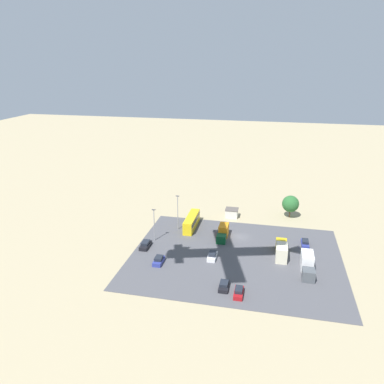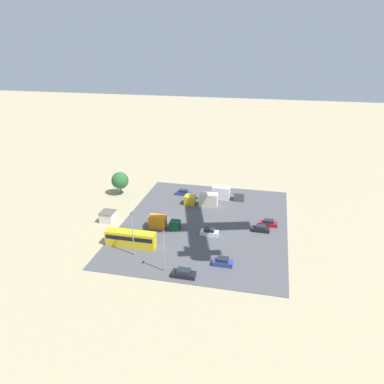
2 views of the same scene
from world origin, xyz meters
TOP-DOWN VIEW (x-y plane):
  - ground_plane at (0.00, 0.00)m, footprint 400.00×400.00m
  - parking_lot_surface at (0.00, 10.54)m, footprint 48.31×38.92m
  - shed_building at (3.69, -12.75)m, footprint 3.69×3.35m
  - bus at (13.54, -2.99)m, footprint 2.45×10.90m
  - parked_car_0 at (-16.15, 1.32)m, footprint 1.78×4.30m
  - parked_car_1 at (22.01, 10.74)m, footprint 1.93×4.49m
  - parked_car_2 at (16.59, 17.31)m, footprint 1.90×4.01m
  - parked_car_3 at (0.87, 23.94)m, footprint 1.91×4.03m
  - parked_car_4 at (5.17, 12.61)m, footprint 1.88×4.10m
  - parked_car_5 at (-2.22, 25.63)m, footprint 1.74×4.08m
  - parked_truck_0 at (4.30, 1.29)m, footprint 2.31×7.32m
  - parked_truck_1 at (-10.34, 8.19)m, footprint 2.55×8.80m
  - parked_truck_2 at (-15.79, 13.63)m, footprint 2.57×8.76m
  - tree_near_shed at (-12.83, -16.25)m, footprint 4.83×4.83m
  - light_pole_lot_centre at (16.88, -1.06)m, footprint 0.90×0.28m
  - light_pole_lot_edge at (21.00, 6.63)m, footprint 0.90×0.28m

SIDE VIEW (x-z plane):
  - ground_plane at x=0.00m, z-range 0.00..0.00m
  - parking_lot_surface at x=0.00m, z-range 0.00..0.08m
  - parked_car_3 at x=0.87m, z-range -0.04..1.38m
  - parked_car_0 at x=-16.15m, z-range -0.04..1.42m
  - parked_car_5 at x=-2.22m, z-range -0.05..1.50m
  - parked_car_4 at x=5.17m, z-range -0.05..1.53m
  - parked_car_1 at x=22.01m, z-range -0.05..1.55m
  - parked_car_2 at x=16.59m, z-range -0.05..1.55m
  - shed_building at x=3.69m, z-range 0.01..2.55m
  - parked_truck_0 at x=4.30m, z-range -0.05..2.97m
  - parked_truck_1 at x=-10.34m, z-range -0.07..3.41m
  - parked_truck_2 at x=-15.79m, z-range -0.07..3.47m
  - bus at x=13.54m, z-range 0.21..3.60m
  - tree_near_shed at x=-12.83m, z-range 0.89..7.50m
  - light_pole_lot_edge at x=21.00m, z-range 0.51..8.99m
  - light_pole_lot_centre at x=16.88m, z-range 0.52..10.20m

